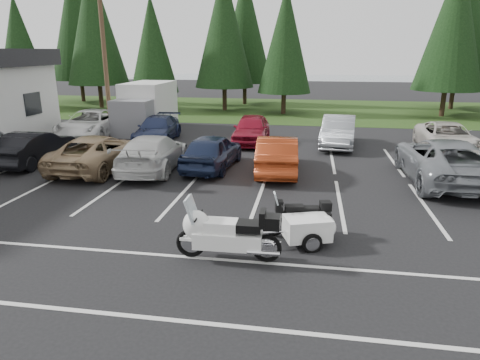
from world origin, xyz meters
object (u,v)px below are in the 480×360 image
(car_near_4, at_px, (212,151))
(car_far_2, at_px, (251,129))
(touring_motorcycle, at_px, (228,229))
(box_truck, at_px, (144,108))
(car_far_1, at_px, (157,129))
(cargo_trailer, at_px, (307,231))
(car_near_1, at_px, (34,147))
(car_near_6, at_px, (444,160))
(adventure_motorcycle, at_px, (299,214))
(utility_pole, at_px, (104,52))
(car_near_2, at_px, (98,152))
(car_near_3, at_px, (153,153))
(car_near_5, at_px, (277,154))
(car_far_4, at_px, (447,138))
(car_far_0, at_px, (91,124))
(car_far_3, at_px, (338,131))

(car_near_4, bearing_deg, car_far_2, -95.19)
(car_near_4, height_order, touring_motorcycle, touring_motorcycle)
(box_truck, height_order, touring_motorcycle, box_truck)
(box_truck, distance_m, car_far_1, 3.55)
(car_near_4, bearing_deg, cargo_trailer, 124.91)
(car_near_1, bearing_deg, car_near_6, -179.66)
(car_far_2, bearing_deg, adventure_motorcycle, -77.72)
(utility_pole, xyz_separation_m, car_near_1, (0.20, -7.87, -3.97))
(utility_pole, xyz_separation_m, cargo_trailer, (12.15, -14.32, -4.32))
(car_near_1, bearing_deg, car_near_2, 173.02)
(utility_pole, height_order, car_far_1, utility_pole)
(car_near_3, relative_size, car_near_5, 1.12)
(car_near_3, bearing_deg, touring_motorcycle, 118.49)
(car_near_2, relative_size, touring_motorcycle, 1.85)
(car_far_1, relative_size, car_far_4, 0.92)
(car_far_2, relative_size, cargo_trailer, 2.70)
(car_near_3, bearing_deg, car_near_5, -177.45)
(car_near_3, xyz_separation_m, car_near_5, (5.11, 0.52, 0.01))
(adventure_motorcycle, bearing_deg, car_far_2, 92.78)
(car_near_4, distance_m, car_far_1, 6.56)
(car_far_0, bearing_deg, car_near_6, -23.21)
(touring_motorcycle, bearing_deg, adventure_motorcycle, 44.93)
(car_far_0, bearing_deg, car_near_4, -37.81)
(adventure_motorcycle, bearing_deg, box_truck, 113.77)
(car_far_0, bearing_deg, car_near_5, -31.29)
(car_far_1, xyz_separation_m, car_far_3, (9.70, 0.40, 0.09))
(utility_pole, distance_m, car_far_4, 19.39)
(car_far_1, distance_m, car_far_3, 9.71)
(box_truck, bearing_deg, utility_pole, -165.96)
(car_near_2, relative_size, car_near_6, 0.87)
(car_near_1, height_order, adventure_motorcycle, car_near_1)
(car_near_1, relative_size, car_far_0, 0.79)
(car_near_6, bearing_deg, car_far_4, -107.71)
(utility_pole, bearing_deg, car_far_1, -31.66)
(car_far_4, bearing_deg, car_far_0, 179.05)
(cargo_trailer, bearing_deg, car_far_1, 105.82)
(car_near_4, distance_m, cargo_trailer, 8.00)
(car_near_1, height_order, car_far_3, car_far_3)
(car_near_2, bearing_deg, car_far_3, -147.07)
(car_near_2, distance_m, adventure_motorcycle, 10.15)
(adventure_motorcycle, bearing_deg, cargo_trailer, -78.10)
(car_near_1, bearing_deg, car_far_4, -163.60)
(utility_pole, bearing_deg, car_far_4, -7.53)
(car_near_1, relative_size, car_near_4, 1.00)
(car_near_4, relative_size, touring_motorcycle, 1.56)
(utility_pole, distance_m, car_far_2, 10.05)
(car_near_1, bearing_deg, car_far_0, -85.07)
(touring_motorcycle, bearing_deg, car_near_2, 133.04)
(car_far_0, bearing_deg, car_far_1, -11.44)
(box_truck, distance_m, car_far_4, 17.09)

